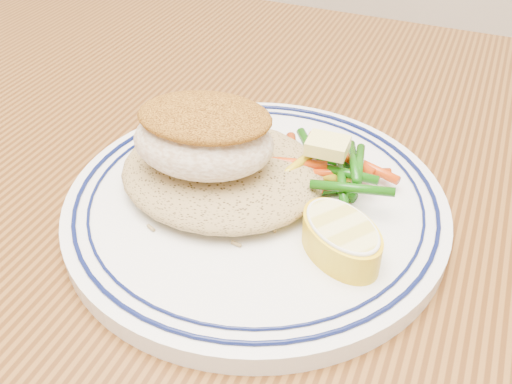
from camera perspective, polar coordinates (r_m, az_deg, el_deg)
The scene contains 7 objects.
dining_table at distance 0.46m, azimuth -0.72°, elevation -15.09°, with size 1.50×0.90×0.75m.
plate at distance 0.41m, azimuth -0.00°, elevation -1.15°, with size 0.27×0.27×0.02m.
rice_pilaf at distance 0.41m, azimuth -3.41°, elevation 2.37°, with size 0.15×0.13×0.03m, color #967C4B.
fish_fillet at distance 0.39m, azimuth -5.26°, elevation 5.65°, with size 0.11×0.08×0.05m.
vegetable_pile at distance 0.41m, azimuth 6.35°, elevation 2.14°, with size 0.11×0.08×0.03m.
butter_pat at distance 0.41m, azimuth 7.18°, elevation 4.63°, with size 0.03×0.02×0.01m, color #F1E676.
lemon_wedge at distance 0.36m, azimuth 8.50°, elevation -4.49°, with size 0.08×0.08×0.02m.
Camera 1 is at (0.11, -0.25, 1.02)m, focal length 40.00 mm.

